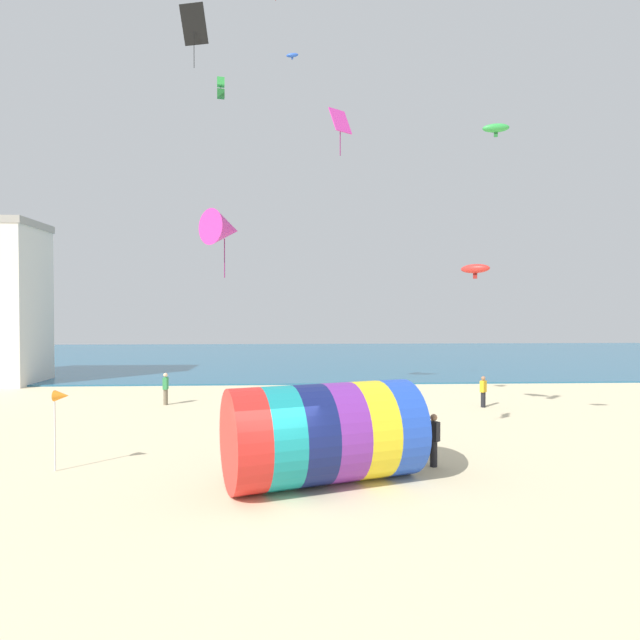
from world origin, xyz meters
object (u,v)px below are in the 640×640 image
(kite_handler, at_px, (434,440))
(beach_flag, at_px, (61,399))
(kite_green_parafoil, at_px, (496,128))
(kite_red_parafoil, at_px, (475,269))
(kite_magenta_delta, at_px, (224,229))
(bystander_near_water, at_px, (483,391))
(kite_blue_parafoil, at_px, (292,55))
(kite_black_diamond, at_px, (194,25))
(giant_inflatable_tube, at_px, (324,433))
(kite_green_box, at_px, (221,88))
(kite_magenta_diamond, at_px, (340,122))
(bystander_mid_beach, at_px, (166,388))

(kite_handler, distance_m, beach_flag, 12.01)
(kite_green_parafoil, relative_size, kite_red_parafoil, 0.69)
(kite_magenta_delta, relative_size, bystander_near_water, 1.30)
(bystander_near_water, height_order, beach_flag, beach_flag)
(kite_blue_parafoil, height_order, kite_black_diamond, kite_black_diamond)
(bystander_near_water, bearing_deg, kite_magenta_delta, -141.63)
(giant_inflatable_tube, distance_m, kite_green_box, 19.99)
(kite_handler, bearing_deg, kite_black_diamond, 137.75)
(kite_magenta_diamond, distance_m, bystander_mid_beach, 17.56)
(giant_inflatable_tube, bearing_deg, kite_green_parafoil, 24.29)
(kite_magenta_delta, distance_m, kite_magenta_diamond, 4.92)
(kite_handler, height_order, kite_red_parafoil, kite_red_parafoil)
(kite_green_box, relative_size, kite_black_diamond, 0.37)
(bystander_mid_beach, height_order, beach_flag, beach_flag)
(kite_blue_parafoil, height_order, kite_magenta_diamond, kite_blue_parafoil)
(kite_handler, relative_size, kite_black_diamond, 0.59)
(bystander_mid_beach, bearing_deg, kite_green_box, -9.63)
(kite_green_parafoil, bearing_deg, kite_black_diamond, 149.60)
(kite_green_parafoil, height_order, kite_black_diamond, kite_black_diamond)
(kite_red_parafoil, bearing_deg, bystander_near_water, 57.98)
(kite_black_diamond, bearing_deg, kite_blue_parafoil, 26.57)
(kite_green_parafoil, relative_size, kite_black_diamond, 0.34)
(kite_green_parafoil, relative_size, kite_magenta_delta, 0.46)
(kite_green_box, bearing_deg, giant_inflatable_tube, -68.04)
(kite_magenta_diamond, bearing_deg, kite_magenta_delta, 169.38)
(kite_magenta_diamond, distance_m, bystander_near_water, 16.67)
(kite_magenta_diamond, xyz_separation_m, bystander_mid_beach, (-8.45, 11.67, -10.04))
(beach_flag, bearing_deg, kite_green_parafoil, 5.69)
(giant_inflatable_tube, height_order, bystander_mid_beach, giant_inflatable_tube)
(kite_blue_parafoil, xyz_separation_m, kite_red_parafoil, (8.91, -3.00, -11.60))
(kite_magenta_delta, xyz_separation_m, bystander_mid_beach, (-4.79, 10.98, -6.83))
(kite_green_box, relative_size, beach_flag, 0.42)
(giant_inflatable_tube, height_order, kite_green_box, kite_green_box)
(giant_inflatable_tube, height_order, kite_green_parafoil, kite_green_parafoil)
(kite_black_diamond, bearing_deg, kite_magenta_delta, -72.50)
(kite_handler, distance_m, kite_black_diamond, 22.06)
(kite_handler, bearing_deg, beach_flag, 179.69)
(kite_handler, distance_m, bystander_near_water, 11.06)
(giant_inflatable_tube, bearing_deg, kite_magenta_delta, 154.96)
(kite_magenta_diamond, xyz_separation_m, kite_black_diamond, (-6.32, 9.12, 7.95))
(beach_flag, bearing_deg, kite_black_diamond, 73.68)
(kite_magenta_delta, height_order, bystander_mid_beach, kite_magenta_delta)
(kite_green_box, bearing_deg, kite_magenta_diamond, -64.35)
(bystander_mid_beach, distance_m, beach_flag, 11.15)
(giant_inflatable_tube, height_order, bystander_near_water, giant_inflatable_tube)
(kite_red_parafoil, xyz_separation_m, bystander_mid_beach, (-15.76, 3.19, -6.24))
(giant_inflatable_tube, bearing_deg, bystander_near_water, 50.87)
(kite_blue_parafoil, relative_size, kite_red_parafoil, 0.50)
(kite_green_parafoil, height_order, kite_magenta_delta, kite_green_parafoil)
(kite_handler, relative_size, kite_green_box, 1.59)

